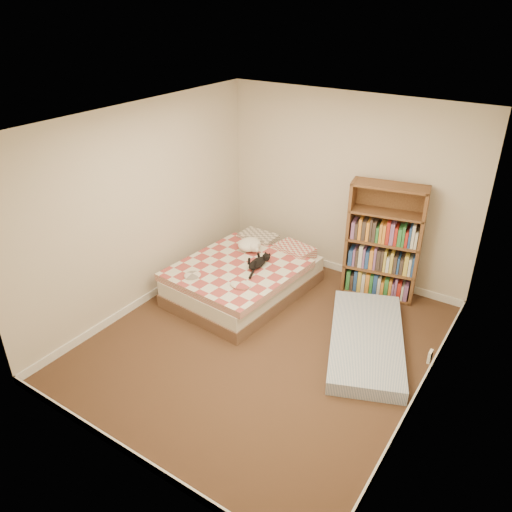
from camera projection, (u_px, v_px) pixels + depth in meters
The scene contains 6 objects.
room at pixel (265, 249), 5.17m from camera, with size 3.51×4.01×2.51m.
bed at pixel (246, 277), 6.59m from camera, with size 1.51×1.99×0.50m.
bookshelf at pixel (382, 255), 6.41m from camera, with size 0.98×0.48×1.53m.
floor_mattress at pixel (366, 340), 5.62m from camera, with size 0.79×1.75×0.16m, color #6984AF.
black_cat at pixel (259, 262), 6.35m from camera, with size 0.20×0.56×0.13m.
white_dog at pixel (249, 245), 6.74m from camera, with size 0.39×0.41×0.16m.
Camera 1 is at (2.47, -3.88, 3.55)m, focal length 35.00 mm.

